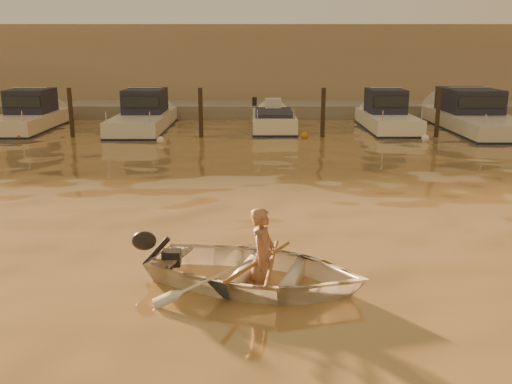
{
  "coord_description": "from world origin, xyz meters",
  "views": [
    {
      "loc": [
        2.0,
        -9.52,
        3.7
      ],
      "look_at": [
        2.03,
        1.85,
        0.75
      ],
      "focal_mm": 40.0,
      "sensor_mm": 36.0,
      "label": 1
    }
  ],
  "objects_px": {
    "moored_boat_4": "(387,115)",
    "moored_boat_3": "(274,124)",
    "dinghy": "(257,271)",
    "moored_boat_2": "(143,115)",
    "person": "(263,257)",
    "moored_boat_5": "(475,115)",
    "waterfront_building": "(223,66)",
    "moored_boat_1": "(27,115)"
  },
  "relations": [
    {
      "from": "moored_boat_4",
      "to": "moored_boat_3",
      "type": "bearing_deg",
      "value": 180.0
    },
    {
      "from": "moored_boat_3",
      "to": "dinghy",
      "type": "bearing_deg",
      "value": -92.76
    },
    {
      "from": "moored_boat_2",
      "to": "moored_boat_4",
      "type": "bearing_deg",
      "value": 0.0
    },
    {
      "from": "person",
      "to": "moored_boat_3",
      "type": "relative_size",
      "value": 0.29
    },
    {
      "from": "moored_boat_2",
      "to": "moored_boat_5",
      "type": "relative_size",
      "value": 0.8
    },
    {
      "from": "waterfront_building",
      "to": "moored_boat_4",
      "type": "bearing_deg",
      "value": -54.13
    },
    {
      "from": "dinghy",
      "to": "waterfront_building",
      "type": "xyz_separation_m",
      "value": [
        -2.03,
        28.15,
        2.16
      ]
    },
    {
      "from": "person",
      "to": "moored_boat_5",
      "type": "bearing_deg",
      "value": -11.15
    },
    {
      "from": "moored_boat_2",
      "to": "moored_boat_3",
      "type": "bearing_deg",
      "value": 0.0
    },
    {
      "from": "moored_boat_1",
      "to": "moored_boat_5",
      "type": "height_order",
      "value": "same"
    },
    {
      "from": "dinghy",
      "to": "moored_boat_3",
      "type": "relative_size",
      "value": 0.65
    },
    {
      "from": "dinghy",
      "to": "moored_boat_1",
      "type": "xyz_separation_m",
      "value": [
        -10.18,
        17.15,
        0.38
      ]
    },
    {
      "from": "moored_boat_4",
      "to": "moored_boat_5",
      "type": "relative_size",
      "value": 0.68
    },
    {
      "from": "moored_boat_2",
      "to": "moored_boat_5",
      "type": "xyz_separation_m",
      "value": [
        14.85,
        0.0,
        0.0
      ]
    },
    {
      "from": "dinghy",
      "to": "moored_boat_1",
      "type": "relative_size",
      "value": 0.54
    },
    {
      "from": "moored_boat_3",
      "to": "moored_boat_5",
      "type": "bearing_deg",
      "value": 0.0
    },
    {
      "from": "moored_boat_1",
      "to": "moored_boat_2",
      "type": "relative_size",
      "value": 0.89
    },
    {
      "from": "dinghy",
      "to": "moored_boat_5",
      "type": "distance_m",
      "value": 19.78
    },
    {
      "from": "moored_boat_1",
      "to": "moored_boat_2",
      "type": "height_order",
      "value": "same"
    },
    {
      "from": "moored_boat_3",
      "to": "waterfront_building",
      "type": "height_order",
      "value": "waterfront_building"
    },
    {
      "from": "dinghy",
      "to": "waterfront_building",
      "type": "relative_size",
      "value": 0.08
    },
    {
      "from": "moored_boat_1",
      "to": "person",
      "type": "bearing_deg",
      "value": -59.12
    },
    {
      "from": "dinghy",
      "to": "moored_boat_2",
      "type": "distance_m",
      "value": 17.87
    },
    {
      "from": "person",
      "to": "moored_boat_2",
      "type": "distance_m",
      "value": 17.93
    },
    {
      "from": "person",
      "to": "moored_boat_5",
      "type": "height_order",
      "value": "moored_boat_5"
    },
    {
      "from": "waterfront_building",
      "to": "dinghy",
      "type": "bearing_deg",
      "value": -85.88
    },
    {
      "from": "moored_boat_5",
      "to": "waterfront_building",
      "type": "bearing_deg",
      "value": 137.16
    },
    {
      "from": "moored_boat_4",
      "to": "waterfront_building",
      "type": "bearing_deg",
      "value": 125.87
    },
    {
      "from": "moored_boat_3",
      "to": "moored_boat_2",
      "type": "bearing_deg",
      "value": 180.0
    },
    {
      "from": "moored_boat_2",
      "to": "moored_boat_4",
      "type": "xyz_separation_m",
      "value": [
        10.94,
        0.0,
        0.0
      ]
    },
    {
      "from": "moored_boat_2",
      "to": "moored_boat_3",
      "type": "relative_size",
      "value": 1.34
    },
    {
      "from": "moored_boat_2",
      "to": "waterfront_building",
      "type": "height_order",
      "value": "waterfront_building"
    },
    {
      "from": "moored_boat_4",
      "to": "moored_boat_2",
      "type": "bearing_deg",
      "value": 180.0
    },
    {
      "from": "waterfront_building",
      "to": "moored_boat_5",
      "type": "bearing_deg",
      "value": -42.84
    },
    {
      "from": "moored_boat_1",
      "to": "moored_boat_5",
      "type": "relative_size",
      "value": 0.72
    },
    {
      "from": "dinghy",
      "to": "moored_boat_5",
      "type": "bearing_deg",
      "value": -11.43
    },
    {
      "from": "moored_boat_2",
      "to": "waterfront_building",
      "type": "bearing_deg",
      "value": 74.83
    },
    {
      "from": "moored_boat_3",
      "to": "moored_boat_5",
      "type": "height_order",
      "value": "moored_boat_5"
    },
    {
      "from": "moored_boat_5",
      "to": "waterfront_building",
      "type": "distance_m",
      "value": 16.27
    },
    {
      "from": "moored_boat_3",
      "to": "moored_boat_5",
      "type": "distance_m",
      "value": 9.02
    },
    {
      "from": "moored_boat_1",
      "to": "moored_boat_4",
      "type": "bearing_deg",
      "value": 0.0
    },
    {
      "from": "dinghy",
      "to": "moored_boat_4",
      "type": "distance_m",
      "value": 18.15
    }
  ]
}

